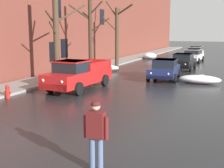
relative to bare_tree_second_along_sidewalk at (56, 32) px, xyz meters
name	(u,v)px	position (x,y,z in m)	size (l,w,h in m)	color
left_sidewalk_slab	(93,68)	(-1.54, 8.19, -3.26)	(2.62, 80.00, 0.14)	gray
brick_townhouse_facade	(74,11)	(-3.35, 8.19, 1.84)	(0.63, 80.00, 10.35)	brown
snow_bank_near_corner_left	(102,67)	(-0.18, 7.28, -3.04)	(2.96, 0.96, 0.63)	white
snow_bank_along_left_kerb	(199,79)	(8.46, 3.81, -3.06)	(2.69, 1.20, 0.57)	white
snow_bank_mid_block_left	(150,56)	(0.60, 19.91, -2.97)	(1.66, 1.49, 0.76)	white
bare_tree_second_along_sidewalk	(56,32)	(0.00, 0.00, 0.00)	(2.88, 3.02, 6.48)	#423323
bare_tree_mid_block	(90,30)	(0.00, 4.72, 0.19)	(3.10, 1.58, 6.75)	#382B1E
bare_tree_far_down_block	(117,33)	(0.00, 10.34, -0.12)	(3.44, 2.70, 6.31)	#423323
pickup_truck_red_approaching_near_lane	(78,75)	(2.10, -1.09, -2.45)	(2.26, 5.31, 1.76)	red
sedan_darkblue_parked_kerbside_close	(165,69)	(5.94, 4.67, -2.58)	(2.17, 4.21, 1.42)	navy
sedan_black_parked_kerbside_mid	(183,61)	(6.18, 10.83, -2.58)	(2.02, 3.89, 1.42)	black
sedan_white_parked_far_down_block	(193,55)	(6.07, 18.01, -2.58)	(2.18, 4.22, 1.42)	silver
sedan_silver_queued_behind_truck	(195,52)	(5.57, 23.79, -2.58)	(1.98, 3.98, 1.42)	#B7B7BC
pedestrian_with_coffee	(96,131)	(7.66, -10.16, -2.30)	(0.64, 0.39, 1.76)	slate
fire_hydrant	(8,91)	(-0.04, -4.60, -2.98)	(0.42, 0.22, 0.71)	#B21E19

